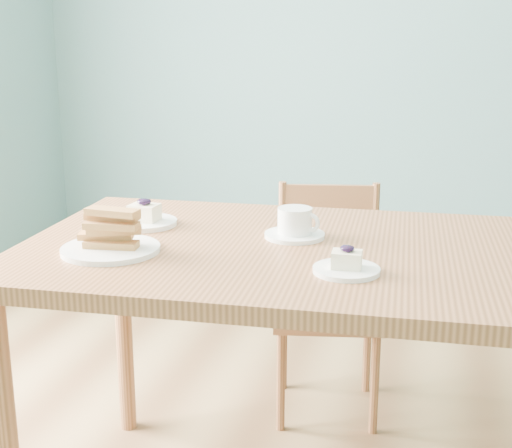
{
  "coord_description": "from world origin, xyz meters",
  "views": [
    {
      "loc": [
        -0.01,
        -1.74,
        1.33
      ],
      "look_at": [
        -0.48,
        0.02,
        0.85
      ],
      "focal_mm": 50.0,
      "sensor_mm": 36.0,
      "label": 1
    }
  ],
  "objects_px": {
    "cheesecake_plate_far": "(145,218)",
    "coffee_cup": "(295,225)",
    "cheesecake_plate_near": "(347,266)",
    "dining_chair": "(328,299)",
    "biscotti_plate": "(110,238)",
    "dining_table": "(316,277)"
  },
  "relations": [
    {
      "from": "cheesecake_plate_far",
      "to": "cheesecake_plate_near",
      "type": "bearing_deg",
      "value": -23.54
    },
    {
      "from": "coffee_cup",
      "to": "dining_chair",
      "type": "bearing_deg",
      "value": 103.74
    },
    {
      "from": "dining_chair",
      "to": "cheesecake_plate_far",
      "type": "height_order",
      "value": "cheesecake_plate_far"
    },
    {
      "from": "dining_table",
      "to": "cheesecake_plate_near",
      "type": "xyz_separation_m",
      "value": [
        0.1,
        -0.18,
        0.1
      ]
    },
    {
      "from": "cheesecake_plate_far",
      "to": "dining_table",
      "type": "bearing_deg",
      "value": -9.95
    },
    {
      "from": "cheesecake_plate_near",
      "to": "coffee_cup",
      "type": "relative_size",
      "value": 0.95
    },
    {
      "from": "dining_chair",
      "to": "biscotti_plate",
      "type": "relative_size",
      "value": 3.33
    },
    {
      "from": "dining_table",
      "to": "biscotti_plate",
      "type": "height_order",
      "value": "biscotti_plate"
    },
    {
      "from": "dining_chair",
      "to": "biscotti_plate",
      "type": "distance_m",
      "value": 1.03
    },
    {
      "from": "dining_chair",
      "to": "dining_table",
      "type": "bearing_deg",
      "value": -95.02
    },
    {
      "from": "cheesecake_plate_near",
      "to": "biscotti_plate",
      "type": "bearing_deg",
      "value": 179.42
    },
    {
      "from": "cheesecake_plate_near",
      "to": "coffee_cup",
      "type": "xyz_separation_m",
      "value": [
        -0.17,
        0.25,
        0.02
      ]
    },
    {
      "from": "biscotti_plate",
      "to": "dining_chair",
      "type": "bearing_deg",
      "value": 63.8
    },
    {
      "from": "dining_table",
      "to": "cheesecake_plate_far",
      "type": "distance_m",
      "value": 0.53
    },
    {
      "from": "coffee_cup",
      "to": "biscotti_plate",
      "type": "distance_m",
      "value": 0.48
    },
    {
      "from": "dining_table",
      "to": "cheesecake_plate_far",
      "type": "relative_size",
      "value": 8.52
    },
    {
      "from": "dining_chair",
      "to": "cheesecake_plate_near",
      "type": "relative_size",
      "value": 5.34
    },
    {
      "from": "dining_table",
      "to": "coffee_cup",
      "type": "xyz_separation_m",
      "value": [
        -0.07,
        0.08,
        0.11
      ]
    },
    {
      "from": "cheesecake_plate_far",
      "to": "coffee_cup",
      "type": "relative_size",
      "value": 1.14
    },
    {
      "from": "cheesecake_plate_far",
      "to": "biscotti_plate",
      "type": "distance_m",
      "value": 0.26
    },
    {
      "from": "dining_chair",
      "to": "coffee_cup",
      "type": "xyz_separation_m",
      "value": [
        0.0,
        -0.59,
        0.43
      ]
    },
    {
      "from": "dining_table",
      "to": "coffee_cup",
      "type": "height_order",
      "value": "coffee_cup"
    }
  ]
}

